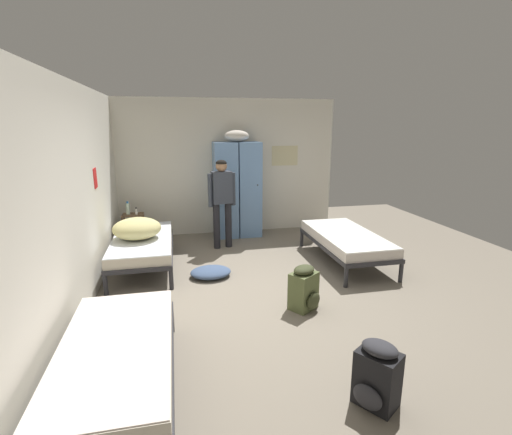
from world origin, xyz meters
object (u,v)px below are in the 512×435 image
lotion_bottle (136,211)px  water_bottle (128,208)px  backpack_black (377,376)px  locker_bank (237,188)px  bed_left_rear (143,244)px  person_traveler (222,196)px  bed_right (346,239)px  backpack_olive (304,289)px  shelf_unit (134,226)px  bedding_heap (137,228)px  bed_left_front (116,355)px  clothes_pile_denim (211,272)px

lotion_bottle → water_bottle: bearing=158.2°
backpack_black → locker_bank: bearing=93.3°
bed_left_rear → backpack_black: (2.01, -3.48, -0.12)m
person_traveler → bed_right: bearing=-32.2°
water_bottle → backpack_olive: water_bottle is taller
shelf_unit → backpack_black: 5.27m
bedding_heap → backpack_black: bearing=-58.9°
shelf_unit → lotion_bottle: bearing=-29.7°
locker_bank → lotion_bottle: bearing=-174.4°
backpack_black → bed_left_front: bearing=165.1°
backpack_olive → backpack_black: same height
locker_bank → shelf_unit: size_ratio=3.63×
bed_left_rear → lotion_bottle: bearing=98.3°
bed_left_front → person_traveler: bearing=69.9°
person_traveler → water_bottle: (-1.67, 0.58, -0.28)m
backpack_olive → backpack_black: size_ratio=1.00×
bed_left_rear → bed_left_front: same height
bed_right → backpack_olive: backpack_olive is taller
bed_right → locker_bank: bearing=127.8°
bed_right → person_traveler: size_ratio=1.20×
bed_left_front → water_bottle: (-0.33, 4.24, 0.30)m
shelf_unit → person_traveler: bearing=-19.5°
lotion_bottle → bedding_heap: bearing=-84.7°
backpack_black → water_bottle: bearing=116.1°
locker_bank → clothes_pile_denim: locker_bank is taller
bedding_heap → person_traveler: (1.40, 0.76, 0.31)m
backpack_black → person_traveler: bearing=99.1°
bed_right → backpack_black: 3.25m
clothes_pile_denim → bed_right: bearing=4.0°
bed_right → water_bottle: bearing=153.6°
locker_bank → bed_left_rear: (-1.73, -1.43, -0.59)m
locker_bank → bed_right: 2.44m
bedding_heap → water_bottle: (-0.27, 1.34, 0.03)m
shelf_unit → lotion_bottle: lotion_bottle is taller
bed_left_rear → backpack_olive: bearing=-42.5°
person_traveler → lotion_bottle: person_traveler is taller
person_traveler → backpack_olive: bearing=-75.5°
bed_right → water_bottle: 3.93m
water_bottle → backpack_olive: bearing=-53.4°
locker_bank → backpack_olive: (0.26, -3.25, -0.71)m
locker_bank → shelf_unit: 2.08m
locker_bank → bed_left_front: bearing=-111.6°
locker_bank → clothes_pile_denim: (-0.75, -2.02, -0.90)m
bed_left_rear → backpack_olive: (1.99, -1.82, -0.12)m
clothes_pile_denim → water_bottle: bearing=124.7°
bed_left_front → bedding_heap: 2.91m
shelf_unit → water_bottle: bearing=166.0°
bed_left_front → clothes_pile_denim: bearing=67.2°
shelf_unit → bed_left_front: size_ratio=0.30×
person_traveler → backpack_olive: size_ratio=2.88×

